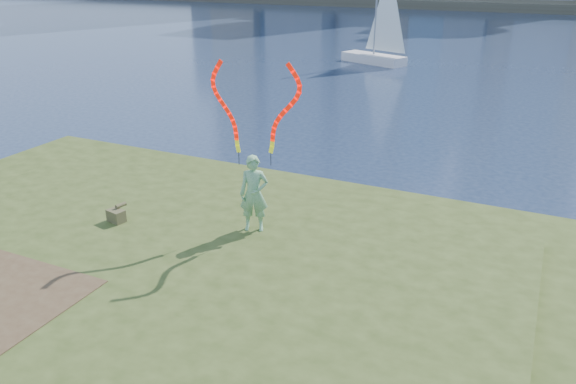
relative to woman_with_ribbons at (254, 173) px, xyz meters
The scene contains 5 objects.
ground 2.83m from the woman_with_ribbons, 119.60° to the right, with size 320.00×320.00×0.00m, color #1A2843.
grassy_knoll 4.37m from the woman_with_ribbons, 102.95° to the right, with size 20.00×18.00×0.80m.
woman_with_ribbons is the anchor object (origin of this frame).
canvas_bag 3.56m from the woman_with_ribbons, 161.70° to the right, with size 0.46×0.52×0.39m.
sailboat 27.99m from the woman_with_ribbons, 101.18° to the left, with size 4.81×3.05×7.39m.
Camera 1 is at (6.56, -8.69, 6.58)m, focal length 35.00 mm.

